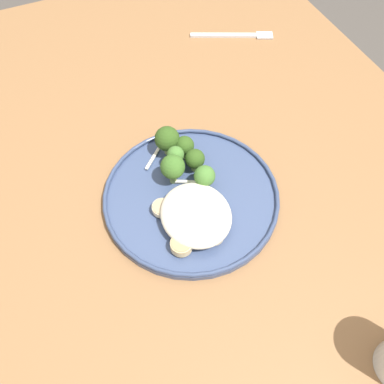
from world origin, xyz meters
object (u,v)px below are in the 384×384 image
seared_scallop_right_edge (215,235)px  seared_scallop_tiny_bay (176,226)px  seared_scallop_rear_pale (196,215)px  seared_scallop_large_seared (181,245)px  broccoli_floret_right_tilted (205,176)px  broccoli_floret_beside_noodles (195,159)px  dinner_plate (192,196)px  broccoli_floret_rear_charred (176,156)px  broccoli_floret_front_edge (185,146)px  dinner_fork (235,35)px  broccoli_floret_small_sprig (173,167)px  broccoli_floret_tall_stalk (165,140)px  seared_scallop_tilted_round (162,208)px  seared_scallop_half_hidden (207,196)px

seared_scallop_right_edge → seared_scallop_tiny_bay: 0.06m
seared_scallop_rear_pale → seared_scallop_right_edge: seared_scallop_rear_pale is taller
seared_scallop_large_seared → broccoli_floret_right_tilted: (-0.09, 0.08, 0.02)m
broccoli_floret_beside_noodles → seared_scallop_large_seared: bearing=-31.6°
seared_scallop_right_edge → seared_scallop_tiny_bay: seared_scallop_right_edge is taller
broccoli_floret_right_tilted → dinner_plate: bearing=-71.5°
dinner_plate → seared_scallop_tiny_bay: bearing=-45.3°
seared_scallop_tiny_bay → broccoli_floret_rear_charred: size_ratio=0.58×
broccoli_floret_front_edge → dinner_fork: (-0.29, 0.25, -0.04)m
broccoli_floret_front_edge → broccoli_floret_right_tilted: same height
broccoli_floret_small_sprig → broccoli_floret_beside_noodles: size_ratio=1.31×
seared_scallop_rear_pale → seared_scallop_tiny_bay: size_ratio=0.91×
broccoli_floret_right_tilted → broccoli_floret_tall_stalk: size_ratio=0.81×
seared_scallop_right_edge → broccoli_floret_rear_charred: bearing=-179.7°
seared_scallop_large_seared → seared_scallop_right_edge: bearing=85.9°
broccoli_floret_rear_charred → dinner_fork: size_ratio=0.28×
seared_scallop_tiny_bay → dinner_fork: bearing=142.6°
dinner_plate → seared_scallop_rear_pale: bearing=-16.8°
broccoli_floret_small_sprig → dinner_fork: bearing=138.9°
dinner_plate → seared_scallop_large_seared: size_ratio=8.64×
seared_scallop_tilted_round → broccoli_floret_beside_noodles: 0.10m
seared_scallop_large_seared → broccoli_floret_tall_stalk: size_ratio=0.58×
seared_scallop_large_seared → broccoli_floret_right_tilted: size_ratio=0.72×
seared_scallop_tilted_round → broccoli_floret_front_edge: (-0.09, 0.08, 0.02)m
broccoli_floret_small_sprig → broccoli_floret_beside_noodles: 0.05m
seared_scallop_tilted_round → broccoli_floret_tall_stalk: (-0.11, 0.05, 0.03)m
seared_scallop_rear_pale → seared_scallop_half_hidden: size_ratio=0.98×
seared_scallop_right_edge → broccoli_floret_front_edge: size_ratio=0.66×
dinner_plate → broccoli_floret_right_tilted: 0.04m
seared_scallop_large_seared → dinner_fork: bearing=144.3°
seared_scallop_tiny_bay → broccoli_floret_right_tilted: bearing=127.3°
broccoli_floret_rear_charred → broccoli_floret_small_sprig: bearing=-31.5°
broccoli_floret_tall_stalk → dinner_fork: (-0.26, 0.27, -0.04)m
seared_scallop_half_hidden → seared_scallop_large_seared: size_ratio=0.80×
seared_scallop_rear_pale → seared_scallop_right_edge: bearing=15.8°
broccoli_floret_front_edge → broccoli_floret_right_tilted: size_ratio=0.98×
dinner_plate → broccoli_floret_front_edge: bearing=164.9°
dinner_plate → broccoli_floret_front_edge: size_ratio=6.32×
seared_scallop_tiny_bay → broccoli_floret_small_sprig: broccoli_floret_small_sprig is taller
broccoli_floret_rear_charred → broccoli_floret_beside_noodles: size_ratio=1.10×
seared_scallop_tilted_round → broccoli_floret_right_tilted: (-0.02, 0.08, 0.02)m
seared_scallop_tilted_round → broccoli_floret_right_tilted: broccoli_floret_right_tilted is taller
seared_scallop_rear_pale → seared_scallop_half_hidden: bearing=127.1°
dinner_plate → seared_scallop_rear_pale: (0.04, -0.01, 0.01)m
seared_scallop_right_edge → seared_scallop_large_seared: 0.05m
dinner_plate → broccoli_floret_rear_charred: (-0.06, -0.00, 0.03)m
dinner_plate → seared_scallop_half_hidden: seared_scallop_half_hidden is taller
broccoli_floret_front_edge → seared_scallop_tiny_bay: bearing=-28.6°
seared_scallop_half_hidden → broccoli_floret_tall_stalk: 0.13m
broccoli_floret_rear_charred → broccoli_floret_tall_stalk: bearing=-174.5°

